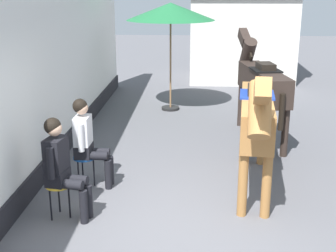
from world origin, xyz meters
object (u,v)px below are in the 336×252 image
(seated_visitor_near, at_px, (61,164))
(saddled_horse_near, at_px, (256,117))
(cafe_parasol, at_px, (171,12))
(saddled_horse_far, at_px, (261,82))
(seated_visitor_far, at_px, (87,138))

(seated_visitor_near, bearing_deg, saddled_horse_near, 21.58)
(cafe_parasol, bearing_deg, seated_visitor_near, -101.12)
(saddled_horse_near, distance_m, saddled_horse_far, 2.56)
(seated_visitor_near, distance_m, cafe_parasol, 5.95)
(cafe_parasol, bearing_deg, seated_visitor_far, -102.25)
(seated_visitor_near, distance_m, saddled_horse_near, 2.84)
(saddled_horse_near, xyz_separation_m, cafe_parasol, (-1.51, 4.59, 1.20))
(seated_visitor_far, relative_size, cafe_parasol, 0.54)
(saddled_horse_far, bearing_deg, cafe_parasol, 132.67)
(seated_visitor_far, distance_m, saddled_horse_near, 2.54)
(seated_visitor_near, height_order, saddled_horse_near, saddled_horse_near)
(seated_visitor_far, relative_size, saddled_horse_near, 0.46)
(saddled_horse_near, relative_size, cafe_parasol, 1.16)
(seated_visitor_far, xyz_separation_m, saddled_horse_far, (2.91, 2.54, 0.38))
(seated_visitor_near, xyz_separation_m, saddled_horse_far, (3.01, 3.56, 0.38))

